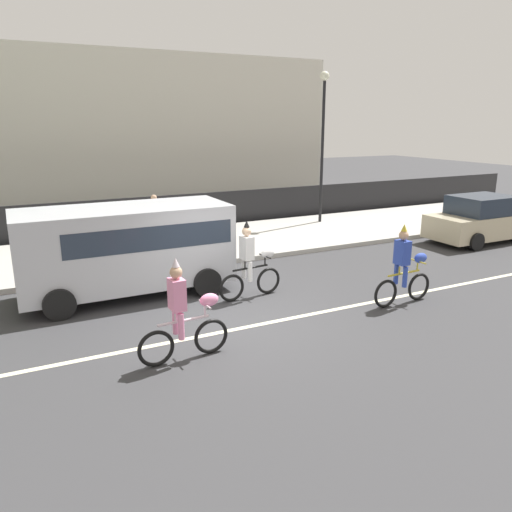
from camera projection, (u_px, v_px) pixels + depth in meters
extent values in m
plane|color=#38383A|center=(235.00, 319.00, 10.82)|extent=(80.00, 80.00, 0.00)
cube|color=beige|center=(245.00, 327.00, 10.39)|extent=(36.00, 0.14, 0.01)
cube|color=#ADAAA3|center=(154.00, 249.00, 16.41)|extent=(60.00, 5.00, 0.15)
cube|color=black|center=(132.00, 216.00, 18.74)|extent=(40.00, 0.08, 1.40)
cube|color=beige|center=(35.00, 132.00, 24.31)|extent=(28.00, 8.00, 7.25)
torus|color=black|center=(211.00, 336.00, 9.17)|extent=(0.67, 0.10, 0.67)
torus|color=black|center=(156.00, 349.00, 8.67)|extent=(0.67, 0.10, 0.67)
cylinder|color=silver|center=(183.00, 321.00, 8.81)|extent=(0.97, 0.10, 0.05)
cylinder|color=silver|center=(175.00, 318.00, 8.72)|extent=(0.04, 0.04, 0.18)
cylinder|color=silver|center=(205.00, 310.00, 8.98)|extent=(0.04, 0.04, 0.23)
cylinder|color=silver|center=(205.00, 304.00, 8.95)|extent=(0.06, 0.50, 0.03)
ellipsoid|color=pink|center=(209.00, 300.00, 8.97)|extent=(0.37, 0.22, 0.24)
cube|color=pink|center=(177.00, 294.00, 8.63)|extent=(0.26, 0.33, 0.56)
sphere|color=tan|center=(176.00, 272.00, 8.53)|extent=(0.22, 0.22, 0.22)
cone|color=silver|center=(176.00, 262.00, 8.48)|extent=(0.14, 0.14, 0.16)
cylinder|color=pink|center=(181.00, 327.00, 8.66)|extent=(0.11, 0.11, 0.48)
cylinder|color=pink|center=(175.00, 321.00, 8.89)|extent=(0.11, 0.11, 0.48)
torus|color=black|center=(268.00, 281.00, 12.36)|extent=(0.67, 0.14, 0.67)
torus|color=black|center=(232.00, 288.00, 11.82)|extent=(0.67, 0.14, 0.67)
cylinder|color=black|center=(250.00, 268.00, 11.98)|extent=(0.97, 0.15, 0.05)
cylinder|color=black|center=(245.00, 265.00, 11.88)|extent=(0.04, 0.04, 0.18)
cylinder|color=black|center=(265.00, 261.00, 12.17)|extent=(0.04, 0.04, 0.23)
cylinder|color=black|center=(265.00, 256.00, 12.14)|extent=(0.08, 0.50, 0.03)
ellipsoid|color=white|center=(268.00, 253.00, 12.16)|extent=(0.38, 0.24, 0.24)
cube|color=white|center=(247.00, 248.00, 11.80)|extent=(0.27, 0.34, 0.56)
sphere|color=beige|center=(247.00, 231.00, 11.69)|extent=(0.22, 0.22, 0.22)
cone|color=black|center=(247.00, 224.00, 11.64)|extent=(0.14, 0.14, 0.16)
cylinder|color=white|center=(250.00, 272.00, 11.83)|extent=(0.11, 0.11, 0.48)
cylinder|color=white|center=(244.00, 269.00, 12.05)|extent=(0.11, 0.11, 0.48)
torus|color=black|center=(419.00, 287.00, 11.92)|extent=(0.67, 0.10, 0.67)
torus|color=black|center=(386.00, 294.00, 11.43)|extent=(0.67, 0.10, 0.67)
cylinder|color=gold|center=(404.00, 273.00, 11.56)|extent=(0.97, 0.09, 0.05)
cylinder|color=gold|center=(399.00, 270.00, 11.47)|extent=(0.04, 0.04, 0.18)
cylinder|color=gold|center=(417.00, 266.00, 11.73)|extent=(0.04, 0.04, 0.23)
cylinder|color=gold|center=(418.00, 261.00, 11.70)|extent=(0.05, 0.50, 0.03)
ellipsoid|color=#2D47B2|center=(421.00, 258.00, 11.72)|extent=(0.37, 0.21, 0.24)
cube|color=#2D47B2|center=(402.00, 252.00, 11.38)|extent=(0.25, 0.33, 0.56)
sphere|color=tan|center=(404.00, 235.00, 11.28)|extent=(0.22, 0.22, 0.22)
cone|color=gold|center=(404.00, 228.00, 11.23)|extent=(0.14, 0.14, 0.16)
cylinder|color=#2D47B2|center=(405.00, 277.00, 11.41)|extent=(0.11, 0.11, 0.48)
cylinder|color=#2D47B2|center=(396.00, 274.00, 11.64)|extent=(0.11, 0.11, 0.48)
cube|color=silver|center=(125.00, 246.00, 12.10)|extent=(5.00, 2.00, 1.90)
cube|color=#283342|center=(141.00, 230.00, 12.18)|extent=(3.90, 2.02, 0.56)
cylinder|color=black|center=(207.00, 282.00, 12.20)|extent=(0.70, 0.22, 0.70)
cylinder|color=black|center=(181.00, 262.00, 13.93)|extent=(0.70, 0.22, 0.70)
cylinder|color=black|center=(59.00, 304.00, 10.73)|extent=(0.70, 0.22, 0.70)
cylinder|color=black|center=(51.00, 279.00, 12.46)|extent=(0.70, 0.22, 0.70)
cube|color=beige|center=(482.00, 225.00, 17.71)|extent=(4.10, 1.72, 0.80)
cube|color=#232D3D|center=(482.00, 205.00, 17.48)|extent=(2.10, 1.58, 0.64)
cylinder|color=black|center=(485.00, 225.00, 19.08)|extent=(0.60, 0.20, 0.60)
cylinder|color=black|center=(476.00, 242.00, 16.50)|extent=(0.60, 0.20, 0.60)
cylinder|color=black|center=(437.00, 232.00, 17.98)|extent=(0.60, 0.20, 0.60)
cylinder|color=black|center=(322.00, 154.00, 19.87)|extent=(0.12, 0.12, 5.50)
sphere|color=#EAEACC|center=(325.00, 76.00, 19.10)|extent=(0.36, 0.36, 0.36)
cylinder|color=#33333D|center=(156.00, 229.00, 17.06)|extent=(0.20, 0.20, 0.85)
cube|color=#AD1E1E|center=(154.00, 209.00, 16.87)|extent=(0.32, 0.20, 0.56)
sphere|color=tan|center=(154.00, 198.00, 16.77)|extent=(0.20, 0.20, 0.20)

